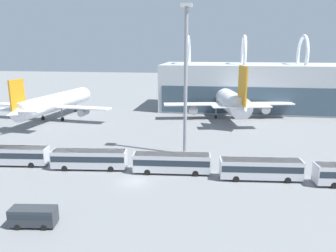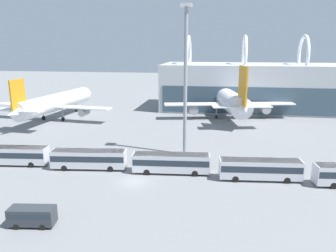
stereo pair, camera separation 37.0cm
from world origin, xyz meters
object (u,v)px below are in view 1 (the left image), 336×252
object	(u,v)px
shuttle_bus_3	(261,168)
service_van_foreground	(33,215)
airliner_at_gate_far	(228,100)
shuttle_bus_2	(172,162)
shuttle_bus_1	(89,158)
airliner_at_gate_near	(53,103)
shuttle_bus_0	(12,155)
floodlight_mast	(186,74)

from	to	relation	value
shuttle_bus_3	service_van_foreground	size ratio (longest dim) A/B	2.35
airliner_at_gate_far	shuttle_bus_2	world-z (taller)	airliner_at_gate_far
airliner_at_gate_far	shuttle_bus_1	size ratio (longest dim) A/B	2.93
shuttle_bus_1	service_van_foreground	size ratio (longest dim) A/B	2.36
airliner_at_gate_near	shuttle_bus_3	distance (m)	65.07
shuttle_bus_0	shuttle_bus_3	bearing A→B (deg)	-6.22
airliner_at_gate_near	shuttle_bus_3	size ratio (longest dim) A/B	3.00
shuttle_bus_2	shuttle_bus_3	distance (m)	14.36
shuttle_bus_2	service_van_foreground	distance (m)	23.51
shuttle_bus_1	shuttle_bus_3	world-z (taller)	same
airliner_at_gate_far	floodlight_mast	distance (m)	38.58
shuttle_bus_2	floodlight_mast	size ratio (longest dim) A/B	0.46
shuttle_bus_2	airliner_at_gate_far	bearing A→B (deg)	72.70
floodlight_mast	shuttle_bus_0	bearing A→B (deg)	-160.13
shuttle_bus_3	service_van_foreground	bearing A→B (deg)	-151.90
service_van_foreground	floodlight_mast	world-z (taller)	floodlight_mast
shuttle_bus_3	service_van_foreground	world-z (taller)	shuttle_bus_3
shuttle_bus_0	shuttle_bus_2	world-z (taller)	same
shuttle_bus_0	shuttle_bus_3	world-z (taller)	same
airliner_at_gate_far	service_van_foreground	bearing A→B (deg)	147.98
shuttle_bus_0	shuttle_bus_2	bearing A→B (deg)	-5.01
shuttle_bus_0	shuttle_bus_3	xyz separation A→B (m)	(43.04, -0.21, 0.00)
shuttle_bus_1	shuttle_bus_2	distance (m)	14.35
service_van_foreground	shuttle_bus_0	bearing A→B (deg)	121.62
airliner_at_gate_far	floodlight_mast	size ratio (longest dim) A/B	1.36
airliner_at_gate_near	service_van_foreground	world-z (taller)	airliner_at_gate_near
service_van_foreground	shuttle_bus_3	bearing A→B (deg)	26.01
airliner_at_gate_far	service_van_foreground	world-z (taller)	airliner_at_gate_far
shuttle_bus_3	service_van_foreground	distance (m)	33.59
shuttle_bus_2	shuttle_bus_3	bearing A→B (deg)	-7.34
shuttle_bus_2	service_van_foreground	xyz separation A→B (m)	(-13.76, -19.05, -0.59)
airliner_at_gate_near	shuttle_bus_3	bearing A→B (deg)	-118.56
shuttle_bus_1	floodlight_mast	world-z (taller)	floodlight_mast
airliner_at_gate_far	shuttle_bus_3	xyz separation A→B (m)	(3.95, -47.01, -3.44)
airliner_at_gate_near	shuttle_bus_2	bearing A→B (deg)	-126.65
shuttle_bus_3	floodlight_mast	distance (m)	22.01
airliner_at_gate_near	service_van_foreground	xyz separation A→B (m)	(25.70, -54.84, -3.61)
airliner_at_gate_near	airliner_at_gate_far	size ratio (longest dim) A/B	1.02
airliner_at_gate_near	shuttle_bus_0	xyz separation A→B (m)	(10.76, -36.25, -3.02)
service_van_foreground	floodlight_mast	bearing A→B (deg)	55.88
airliner_at_gate_near	shuttle_bus_2	xyz separation A→B (m)	(39.46, -35.79, -3.02)
airliner_at_gate_far	shuttle_bus_3	bearing A→B (deg)	173.06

